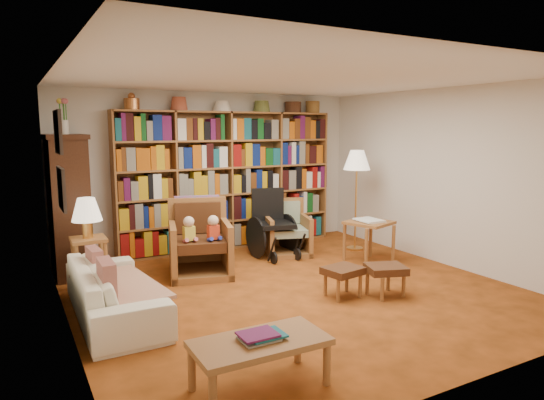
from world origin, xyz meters
TOP-DOWN VIEW (x-y plane):
  - floor at (0.00, 0.00)m, footprint 5.00×5.00m
  - ceiling at (0.00, 0.00)m, footprint 5.00×5.00m
  - wall_back at (0.00, 2.50)m, footprint 5.00×0.00m
  - wall_front at (0.00, -2.50)m, footprint 5.00×0.00m
  - wall_left at (-2.50, 0.00)m, footprint 0.00×5.00m
  - wall_right at (2.50, 0.00)m, footprint 0.00×5.00m
  - bookshelf at (0.20, 2.33)m, footprint 3.60×0.30m
  - curio_cabinet at (-2.25, 2.00)m, footprint 0.50×0.95m
  - framed_pictures at (-2.48, 0.30)m, footprint 0.03×0.52m
  - sofa at (-2.05, 0.17)m, footprint 1.91×0.76m
  - sofa_throw at (-2.00, 0.17)m, footprint 0.84×1.37m
  - cushion_left at (-2.18, 0.52)m, footprint 0.14×0.37m
  - cushion_right at (-2.18, -0.18)m, footprint 0.13×0.40m
  - side_table_lamp at (-2.15, 1.13)m, footprint 0.39×0.39m
  - table_lamp at (-2.15, 1.13)m, footprint 0.35×0.35m
  - armchair_leather at (-0.76, 1.22)m, footprint 1.01×1.02m
  - armchair_sage at (0.79, 1.58)m, footprint 0.88×0.88m
  - wheelchair at (0.55, 1.51)m, footprint 0.61×0.82m
  - floor_lamp at (1.91, 1.22)m, footprint 0.42×0.42m
  - side_table_papers at (1.58, 0.51)m, footprint 0.72×0.72m
  - footstool_a at (0.38, -0.48)m, footprint 0.47×0.42m
  - footstool_b at (0.83, -0.70)m, footprint 0.53×0.49m
  - coffee_table at (-1.38, -1.79)m, footprint 1.02×0.52m

SIDE VIEW (x-z plane):
  - floor at x=0.00m, z-range 0.00..0.00m
  - sofa at x=-2.05m, z-range 0.00..0.55m
  - footstool_a at x=0.38m, z-range 0.11..0.47m
  - footstool_b at x=0.83m, z-range 0.12..0.48m
  - sofa_throw at x=-2.00m, z-range 0.28..0.32m
  - armchair_sage at x=0.79m, z-range -0.10..0.74m
  - coffee_table at x=-1.38m, z-range 0.12..0.55m
  - armchair_leather at x=-0.76m, z-range -0.10..0.92m
  - cushion_right at x=-2.18m, z-range 0.25..0.65m
  - cushion_left at x=-2.18m, z-range 0.27..0.63m
  - wheelchair at x=0.55m, z-range -0.05..0.98m
  - side_table_lamp at x=-2.15m, z-range 0.14..0.80m
  - side_table_papers at x=1.58m, z-range 0.20..0.84m
  - curio_cabinet at x=-2.25m, z-range -0.25..2.15m
  - table_lamp at x=-2.15m, z-range 0.74..1.22m
  - bookshelf at x=0.20m, z-range -0.04..2.38m
  - wall_back at x=0.00m, z-range -1.25..3.75m
  - wall_front at x=0.00m, z-range -1.25..3.75m
  - wall_left at x=-2.50m, z-range -1.25..3.75m
  - wall_right at x=2.50m, z-range -1.25..3.75m
  - floor_lamp at x=1.91m, z-range 0.58..2.17m
  - framed_pictures at x=-2.48m, z-range 1.14..2.11m
  - ceiling at x=0.00m, z-range 2.50..2.50m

